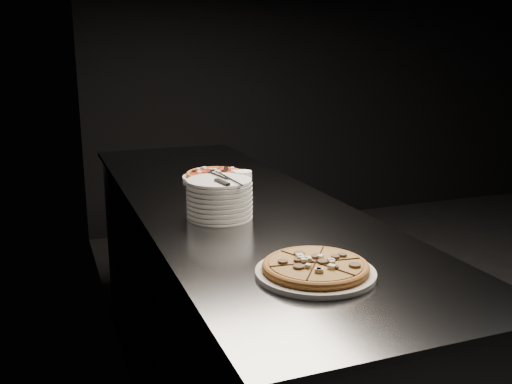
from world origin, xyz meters
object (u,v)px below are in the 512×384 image
object	(u,v)px
pizza_mushroom	(315,268)
cutlery	(223,179)
pizza_tomato	(215,175)
counter	(231,308)
plate_stack	(219,198)
ramekin	(243,178)

from	to	relation	value
pizza_mushroom	cutlery	distance (m)	0.58
cutlery	pizza_tomato	bearing A→B (deg)	66.75
counter	pizza_mushroom	size ratio (longest dim) A/B	8.07
plate_stack	ramekin	distance (m)	0.45
counter	ramekin	world-z (taller)	ramekin
pizza_tomato	ramekin	bearing A→B (deg)	-71.06
plate_stack	counter	bearing A→B (deg)	64.52
counter	ramekin	distance (m)	0.53
counter	pizza_mushroom	world-z (taller)	pizza_mushroom
ramekin	pizza_mushroom	bearing A→B (deg)	-98.79
pizza_tomato	counter	bearing A→B (deg)	-97.11
cutlery	plate_stack	bearing A→B (deg)	108.39
counter	cutlery	world-z (taller)	cutlery
counter	ramekin	size ratio (longest dim) A/B	32.17
counter	plate_stack	bearing A→B (deg)	-115.48
ramekin	cutlery	bearing A→B (deg)	-117.50
ramekin	counter	bearing A→B (deg)	-125.34
cutlery	ramekin	bearing A→B (deg)	53.27
counter	pizza_tomato	bearing A→B (deg)	82.89
counter	plate_stack	distance (m)	0.59
cutlery	ramekin	distance (m)	0.47
counter	pizza_mushroom	xyz separation A→B (m)	(-0.04, -0.82, 0.48)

